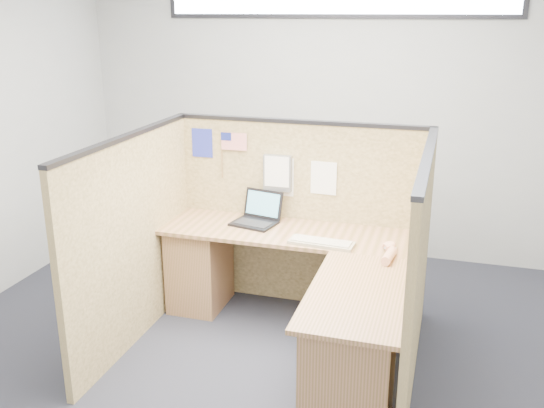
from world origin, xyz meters
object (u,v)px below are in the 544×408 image
(l_desk, at_px, (299,296))
(mouse, at_px, (390,248))
(keyboard, at_px, (321,243))
(laptop, at_px, (256,215))

(l_desk, height_order, mouse, mouse)
(keyboard, xyz_separation_m, mouse, (0.48, 0.03, 0.00))
(l_desk, height_order, keyboard, keyboard)
(l_desk, distance_m, laptop, 0.81)
(l_desk, distance_m, mouse, 0.73)
(mouse, bearing_deg, keyboard, -176.42)
(l_desk, distance_m, keyboard, 0.42)
(keyboard, bearing_deg, laptop, 155.70)
(l_desk, xyz_separation_m, keyboard, (0.11, 0.19, 0.35))
(laptop, relative_size, mouse, 3.98)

